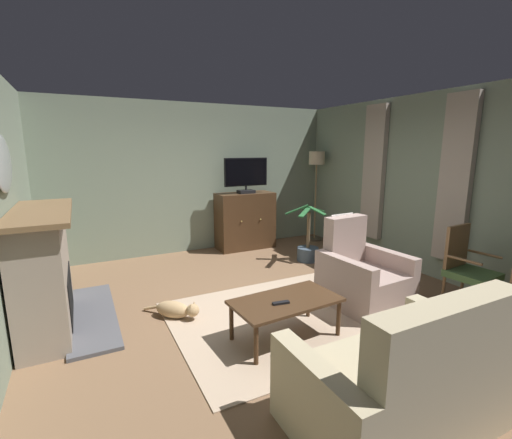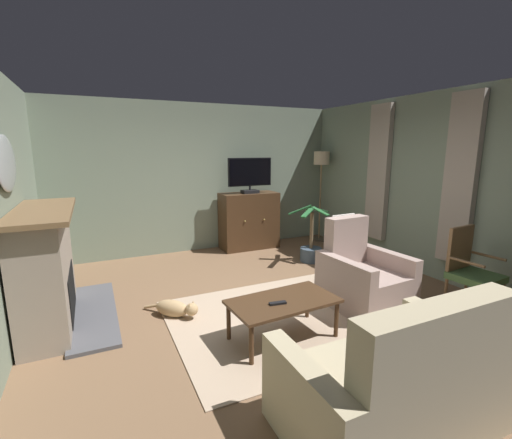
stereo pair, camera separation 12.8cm
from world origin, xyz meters
name	(u,v)px [view 1 (the left image)]	position (x,y,z in m)	size (l,w,h in m)	color
ground_plane	(269,305)	(0.00, 0.00, -0.02)	(5.95, 6.10, 0.04)	brown
wall_back	(197,178)	(0.00, 2.80, 1.36)	(5.95, 0.10, 2.73)	gray
wall_right_with_window	(426,185)	(2.72, 0.00, 1.36)	(0.10, 6.10, 2.73)	gray
curtain_panel_near	(455,179)	(2.61, -0.54, 1.50)	(0.10, 0.44, 2.29)	#B2A393
curtain_panel_far	(374,173)	(2.61, 0.96, 1.50)	(0.10, 0.44, 2.29)	#B2A393
rug_central	(283,318)	(-0.04, -0.42, 0.01)	(2.46, 2.08, 0.01)	tan
fireplace	(46,272)	(-2.40, 0.62, 0.62)	(0.92, 1.78, 1.29)	#4C4C51
wall_mirror_oval	(3,164)	(-2.64, 0.62, 1.77)	(0.06, 0.94, 0.57)	#B2B7BF
tv_cabinet	(245,222)	(0.83, 2.45, 0.52)	(1.10, 0.54, 1.08)	black
television	(246,175)	(0.83, 2.40, 1.44)	(0.87, 0.20, 0.66)	black
coffee_table	(286,304)	(-0.24, -0.79, 0.38)	(1.12, 0.66, 0.43)	#422B19
tv_remote	(281,303)	(-0.34, -0.86, 0.44)	(0.17, 0.05, 0.02)	black
sofa_floral	(403,383)	(-0.14, -2.15, 0.34)	(1.50, 0.90, 1.05)	tan
armchair_near_window	(362,278)	(1.04, -0.51, 0.34)	(0.90, 0.97, 1.09)	#A3897F
side_chair_tucked_against_wall	(467,267)	(2.06, -1.18, 0.53)	(0.53, 0.52, 1.01)	#4C703D
potted_plant_on_hearth_side	(308,249)	(1.44, 1.22, 0.21)	(0.71, 0.64, 0.99)	#3D4C5B
cat	(176,310)	(-1.14, 0.16, 0.10)	(0.54, 0.59, 0.21)	tan
floor_lamp	(316,172)	(2.40, 2.33, 1.45)	(0.34, 0.34, 1.86)	#4C4233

